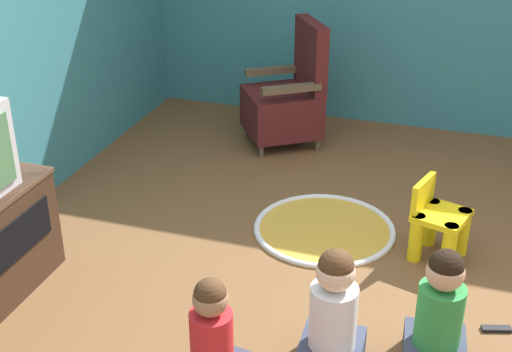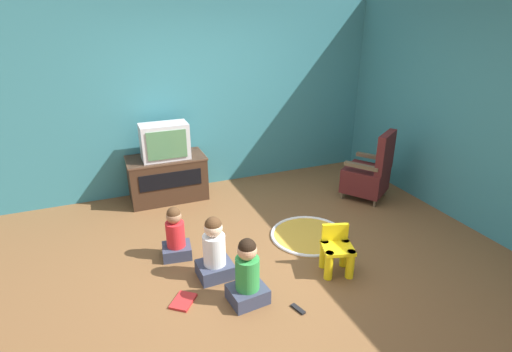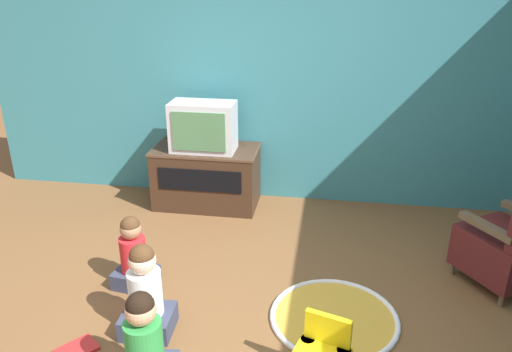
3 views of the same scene
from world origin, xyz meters
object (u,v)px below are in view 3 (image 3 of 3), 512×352
at_px(tv_cabinet, 207,176).
at_px(child_watching_left, 145,347).
at_px(child_watching_center, 134,256).
at_px(child_watching_right, 146,295).
at_px(television, 203,127).
at_px(black_armchair, 510,244).
at_px(book, 77,350).

bearing_deg(tv_cabinet, child_watching_left, -84.06).
bearing_deg(child_watching_center, child_watching_left, -57.02).
relative_size(child_watching_center, child_watching_right, 0.89).
distance_m(child_watching_center, child_watching_right, 0.56).
distance_m(television, child_watching_right, 2.00).
relative_size(child_watching_left, child_watching_right, 0.98).
distance_m(television, black_armchair, 2.82).
bearing_deg(black_armchair, television, -55.22).
xyz_separation_m(television, child_watching_left, (0.25, -2.38, -0.57)).
bearing_deg(child_watching_center, black_armchair, 16.62).
relative_size(child_watching_left, book, 2.18).
bearing_deg(book, tv_cabinet, 30.52).
xyz_separation_m(television, book, (-0.30, -2.18, -0.84)).
height_order(child_watching_center, book, child_watching_center).
xyz_separation_m(tv_cabinet, black_armchair, (2.59, -1.05, 0.05)).
height_order(tv_cabinet, child_watching_center, tv_cabinet).
distance_m(tv_cabinet, child_watching_left, 2.45).
xyz_separation_m(child_watching_center, child_watching_right, (0.28, -0.49, 0.03)).
height_order(black_armchair, child_watching_left, black_armchair).
bearing_deg(tv_cabinet, television, -90.00).
distance_m(television, child_watching_center, 1.56).
xyz_separation_m(child_watching_left, child_watching_center, (-0.45, 0.95, -0.03)).
height_order(television, black_armchair, television).
bearing_deg(book, child_watching_center, 30.32).
bearing_deg(tv_cabinet, child_watching_center, -97.47).
distance_m(tv_cabinet, book, 2.28).
xyz_separation_m(child_watching_left, child_watching_right, (-0.17, 0.46, 0.01)).
relative_size(television, child_watching_center, 1.06).
bearing_deg(child_watching_left, child_watching_right, 103.72).
height_order(child_watching_left, child_watching_center, child_watching_left).
bearing_deg(black_armchair, tv_cabinet, -56.33).
xyz_separation_m(tv_cabinet, child_watching_center, (-0.19, -1.49, -0.06)).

